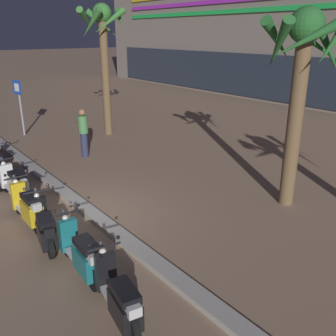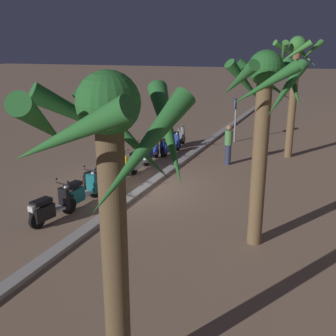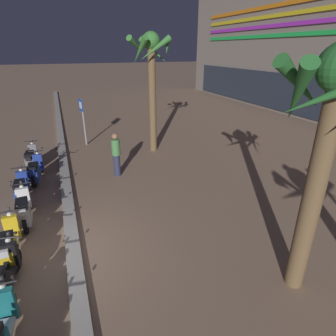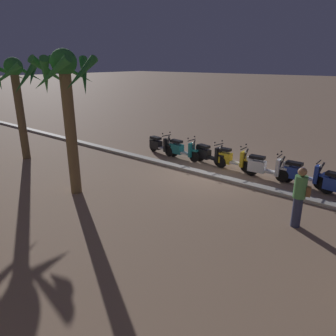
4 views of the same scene
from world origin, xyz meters
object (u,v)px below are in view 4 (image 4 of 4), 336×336
object	(u,v)px
scooter_black_mid_front	(159,145)
palm_tree_mid_walkway	(17,85)
scooter_blue_lead_nearest	(301,173)
scooter_teal_second_in_line	(181,149)
palm_tree_far_corner	(66,90)
scooter_black_gap_after_mid	(208,154)
pedestrian_strolling_near_curb	(299,196)
scooter_yellow_mid_centre	(230,158)
scooter_white_last_in_row	(263,167)

from	to	relation	value
scooter_black_mid_front	palm_tree_mid_walkway	xyz separation A→B (m)	(4.40, 4.70, 3.01)
scooter_blue_lead_nearest	scooter_teal_second_in_line	world-z (taller)	scooter_teal_second_in_line
scooter_black_mid_front	palm_tree_far_corner	xyz separation A→B (m)	(-0.97, 5.75, 3.15)
scooter_black_gap_after_mid	pedestrian_strolling_near_curb	bearing A→B (deg)	146.21
scooter_black_mid_front	scooter_teal_second_in_line	bearing A→B (deg)	177.49
scooter_blue_lead_nearest	scooter_yellow_mid_centre	size ratio (longest dim) A/B	0.95
scooter_teal_second_in_line	pedestrian_strolling_near_curb	size ratio (longest dim) A/B	1.04
scooter_black_gap_after_mid	scooter_teal_second_in_line	bearing A→B (deg)	6.20
scooter_blue_lead_nearest	scooter_white_last_in_row	world-z (taller)	scooter_white_last_in_row
palm_tree_far_corner	pedestrian_strolling_near_curb	bearing A→B (deg)	-160.69
scooter_teal_second_in_line	palm_tree_far_corner	distance (m)	6.50
scooter_black_gap_after_mid	scooter_teal_second_in_line	xyz separation A→B (m)	(1.42, 0.15, 0.02)
scooter_teal_second_in_line	palm_tree_mid_walkway	size ratio (longest dim) A/B	0.40
scooter_yellow_mid_centre	scooter_teal_second_in_line	xyz separation A→B (m)	(2.54, 0.12, -0.00)
scooter_blue_lead_nearest	scooter_black_gap_after_mid	world-z (taller)	scooter_black_gap_after_mid
scooter_white_last_in_row	scooter_black_gap_after_mid	distance (m)	2.74
scooter_white_last_in_row	pedestrian_strolling_near_curb	world-z (taller)	pedestrian_strolling_near_curb
palm_tree_mid_walkway	scooter_blue_lead_nearest	bearing A→B (deg)	-157.33
scooter_yellow_mid_centre	palm_tree_far_corner	size ratio (longest dim) A/B	0.37
palm_tree_far_corner	palm_tree_mid_walkway	world-z (taller)	palm_tree_far_corner
scooter_white_last_in_row	palm_tree_far_corner	size ratio (longest dim) A/B	0.36
scooter_yellow_mid_centre	scooter_black_mid_front	size ratio (longest dim) A/B	1.04
scooter_black_mid_front	palm_tree_mid_walkway	bearing A→B (deg)	46.90
scooter_black_gap_after_mid	scooter_yellow_mid_centre	bearing A→B (deg)	178.45
scooter_yellow_mid_centre	scooter_black_gap_after_mid	distance (m)	1.12
scooter_yellow_mid_centre	scooter_black_gap_after_mid	xyz separation A→B (m)	(1.12, -0.03, -0.02)
scooter_black_mid_front	palm_tree_mid_walkway	size ratio (longest dim) A/B	0.38
scooter_white_last_in_row	pedestrian_strolling_near_curb	bearing A→B (deg)	126.51
scooter_black_mid_front	pedestrian_strolling_near_curb	xyz separation A→B (m)	(-7.93, 3.31, 0.50)
scooter_teal_second_in_line	scooter_black_mid_front	size ratio (longest dim) A/B	1.05
scooter_yellow_mid_centre	scooter_teal_second_in_line	bearing A→B (deg)	2.80
scooter_blue_lead_nearest	scooter_black_mid_front	bearing A→B (deg)	0.38
palm_tree_far_corner	scooter_black_mid_front	bearing A→B (deg)	-80.37
scooter_white_last_in_row	scooter_teal_second_in_line	distance (m)	4.15
scooter_yellow_mid_centre	pedestrian_strolling_near_curb	world-z (taller)	pedestrian_strolling_near_curb
pedestrian_strolling_near_curb	scooter_yellow_mid_centre	bearing A→B (deg)	-40.37
scooter_yellow_mid_centre	scooter_white_last_in_row	bearing A→B (deg)	173.30
scooter_black_gap_after_mid	scooter_black_mid_front	bearing A→B (deg)	1.85
scooter_black_gap_after_mid	palm_tree_mid_walkway	xyz separation A→B (m)	(7.25, 4.80, 3.01)
scooter_black_gap_after_mid	scooter_teal_second_in_line	distance (m)	1.43
scooter_black_gap_after_mid	palm_tree_mid_walkway	bearing A→B (deg)	33.49
scooter_blue_lead_nearest	pedestrian_strolling_near_curb	bearing A→B (deg)	105.89
scooter_blue_lead_nearest	scooter_teal_second_in_line	distance (m)	5.55
scooter_black_gap_after_mid	palm_tree_far_corner	xyz separation A→B (m)	(1.87, 5.84, 3.15)
scooter_black_gap_after_mid	palm_tree_mid_walkway	size ratio (longest dim) A/B	0.39
palm_tree_far_corner	scooter_yellow_mid_centre	bearing A→B (deg)	-117.23
scooter_yellow_mid_centre	scooter_teal_second_in_line	world-z (taller)	same
scooter_black_mid_front	palm_tree_far_corner	world-z (taller)	palm_tree_far_corner
scooter_blue_lead_nearest	scooter_yellow_mid_centre	xyz separation A→B (m)	(3.01, -0.01, 0.01)
scooter_white_last_in_row	scooter_teal_second_in_line	xyz separation A→B (m)	(4.15, -0.07, -0.00)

